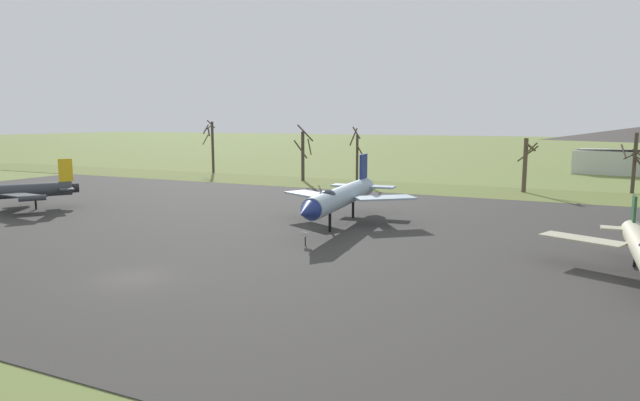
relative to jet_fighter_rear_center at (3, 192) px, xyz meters
The scene contains 11 objects.
ground_plane 30.42m from the jet_fighter_rear_center, 23.01° to the right, with size 600.00×600.00×0.00m, color olive.
asphalt_apron 28.24m from the jet_fighter_rear_center, ahead, with size 107.98×51.55×0.05m, color #383533.
grass_verge_strip 45.12m from the jet_fighter_rear_center, 51.70° to the left, with size 167.98×12.00×0.06m, color olive.
jet_fighter_rear_center is the anchor object (origin of this frame).
jet_fighter_rear_left 33.23m from the jet_fighter_rear_center, 13.11° to the left, with size 12.20×17.99×5.68m.
info_placard_rear_left 33.12m from the jet_fighter_rear_center, ahead, with size 0.61×0.25×1.05m.
bare_tree_far_left 42.54m from the jet_fighter_rear_center, 98.30° to the left, with size 2.46×2.61×8.93m.
bare_tree_left_of_center 39.49m from the jet_fighter_rear_center, 69.44° to the left, with size 2.69×3.07×8.31m.
bare_tree_center 44.46m from the jet_fighter_rear_center, 61.02° to the left, with size 1.93×1.91×7.98m.
bare_tree_right_of_center 57.97m from the jet_fighter_rear_center, 39.91° to the left, with size 2.47×2.58×6.72m.
bare_tree_far_right 70.19m from the jet_fighter_rear_center, 36.47° to the left, with size 3.04×2.77×7.41m.
Camera 1 is at (22.33, -22.67, 8.89)m, focal length 30.78 mm.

